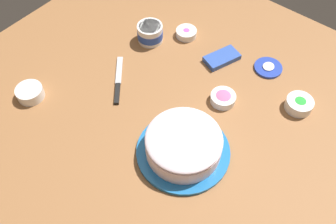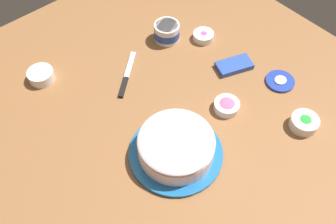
# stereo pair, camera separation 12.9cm
# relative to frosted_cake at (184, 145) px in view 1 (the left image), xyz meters

# --- Properties ---
(ground_plane) EXTENTS (1.54, 1.54, 0.00)m
(ground_plane) POSITION_rel_frosted_cake_xyz_m (0.12, 0.20, -0.05)
(ground_plane) COLOR #936038
(frosted_cake) EXTENTS (0.31, 0.31, 0.11)m
(frosted_cake) POSITION_rel_frosted_cake_xyz_m (0.00, 0.00, 0.00)
(frosted_cake) COLOR #1E6BB2
(frosted_cake) RESTS_ON ground_plane
(frosting_tub) EXTENTS (0.11, 0.11, 0.08)m
(frosting_tub) POSITION_rel_frosted_cake_xyz_m (0.34, 0.44, -0.01)
(frosting_tub) COLOR white
(frosting_tub) RESTS_ON ground_plane
(frosting_tub_lid) EXTENTS (0.11, 0.11, 0.02)m
(frosting_tub_lid) POSITION_rel_frosted_cake_xyz_m (0.51, -0.03, -0.04)
(frosting_tub_lid) COLOR #233DAD
(frosting_tub_lid) RESTS_ON ground_plane
(spreading_knife) EXTENTS (0.19, 0.17, 0.01)m
(spreading_knife) POSITION_rel_frosted_cake_xyz_m (0.08, 0.37, -0.04)
(spreading_knife) COLOR silver
(spreading_knife) RESTS_ON ground_plane
(sprinkle_bowl_yellow) EXTENTS (0.10, 0.10, 0.04)m
(sprinkle_bowl_yellow) POSITION_rel_frosted_cake_xyz_m (-0.17, 0.58, -0.03)
(sprinkle_bowl_yellow) COLOR white
(sprinkle_bowl_yellow) RESTS_ON ground_plane
(sprinkle_bowl_rainbow) EXTENTS (0.09, 0.09, 0.03)m
(sprinkle_bowl_rainbow) POSITION_rel_frosted_cake_xyz_m (0.46, 0.34, -0.03)
(sprinkle_bowl_rainbow) COLOR white
(sprinkle_bowl_rainbow) RESTS_ON ground_plane
(sprinkle_bowl_pink) EXTENTS (0.09, 0.09, 0.04)m
(sprinkle_bowl_pink) POSITION_rel_frosted_cake_xyz_m (0.26, 0.02, -0.03)
(sprinkle_bowl_pink) COLOR white
(sprinkle_bowl_pink) RESTS_ON ground_plane
(sprinkle_bowl_green) EXTENTS (0.10, 0.10, 0.04)m
(sprinkle_bowl_green) POSITION_rel_frosted_cake_xyz_m (0.41, -0.21, -0.03)
(sprinkle_bowl_green) COLOR white
(sprinkle_bowl_green) RESTS_ON ground_plane
(candy_box_lower) EXTENTS (0.16, 0.12, 0.02)m
(candy_box_lower) POSITION_rel_frosted_cake_xyz_m (0.43, 0.14, -0.04)
(candy_box_lower) COLOR #2D51B2
(candy_box_lower) RESTS_ON ground_plane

